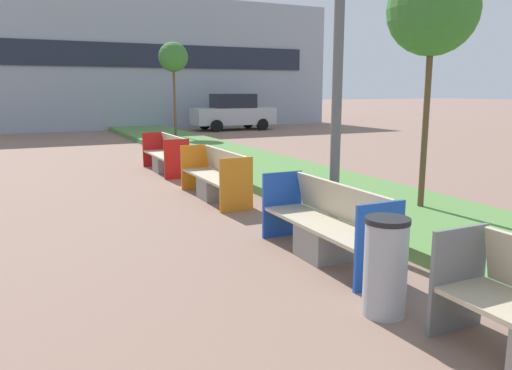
{
  "coord_description": "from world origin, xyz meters",
  "views": [
    {
      "loc": [
        -2.44,
        2.18,
        2.09
      ],
      "look_at": [
        0.9,
        9.18,
        0.6
      ],
      "focal_mm": 35.0,
      "sensor_mm": 36.0,
      "label": 1
    }
  ],
  "objects_px": {
    "bench_red_frame": "(166,158)",
    "bench_blue_frame": "(326,229)",
    "bench_orange_frame": "(216,180)",
    "sapling_tree_far": "(173,58)",
    "sapling_tree_near": "(433,11)",
    "litter_bin": "(385,267)",
    "parked_car_distant": "(233,112)"
  },
  "relations": [
    {
      "from": "bench_blue_frame",
      "to": "bench_orange_frame",
      "type": "bearing_deg",
      "value": 89.99
    },
    {
      "from": "sapling_tree_far",
      "to": "litter_bin",
      "type": "bearing_deg",
      "value": -100.01
    },
    {
      "from": "litter_bin",
      "to": "sapling_tree_near",
      "type": "xyz_separation_m",
      "value": [
        2.98,
        2.67,
        2.82
      ]
    },
    {
      "from": "bench_blue_frame",
      "to": "sapling_tree_near",
      "type": "relative_size",
      "value": 0.54
    },
    {
      "from": "bench_blue_frame",
      "to": "litter_bin",
      "type": "height_order",
      "value": "same"
    },
    {
      "from": "bench_orange_frame",
      "to": "sapling_tree_far",
      "type": "relative_size",
      "value": 0.56
    },
    {
      "from": "bench_blue_frame",
      "to": "sapling_tree_far",
      "type": "relative_size",
      "value": 0.55
    },
    {
      "from": "sapling_tree_near",
      "to": "sapling_tree_far",
      "type": "height_order",
      "value": "sapling_tree_near"
    },
    {
      "from": "bench_orange_frame",
      "to": "sapling_tree_near",
      "type": "distance_m",
      "value": 4.78
    },
    {
      "from": "bench_orange_frame",
      "to": "parked_car_distant",
      "type": "distance_m",
      "value": 16.67
    },
    {
      "from": "bench_red_frame",
      "to": "parked_car_distant",
      "type": "relative_size",
      "value": 0.52
    },
    {
      "from": "litter_bin",
      "to": "sapling_tree_far",
      "type": "xyz_separation_m",
      "value": [
        2.98,
        16.86,
        2.88
      ]
    },
    {
      "from": "sapling_tree_far",
      "to": "parked_car_distant",
      "type": "distance_m",
      "value": 6.17
    },
    {
      "from": "bench_blue_frame",
      "to": "bench_orange_frame",
      "type": "relative_size",
      "value": 0.97
    },
    {
      "from": "litter_bin",
      "to": "bench_blue_frame",
      "type": "bearing_deg",
      "value": 76.1
    },
    {
      "from": "bench_red_frame",
      "to": "sapling_tree_near",
      "type": "distance_m",
      "value": 7.41
    },
    {
      "from": "bench_red_frame",
      "to": "litter_bin",
      "type": "xyz_separation_m",
      "value": [
        -0.4,
        -8.97,
        0.1
      ]
    },
    {
      "from": "sapling_tree_near",
      "to": "sapling_tree_far",
      "type": "bearing_deg",
      "value": 90.0
    },
    {
      "from": "sapling_tree_near",
      "to": "parked_car_distant",
      "type": "relative_size",
      "value": 0.94
    },
    {
      "from": "litter_bin",
      "to": "parked_car_distant",
      "type": "relative_size",
      "value": 0.22
    },
    {
      "from": "litter_bin",
      "to": "bench_orange_frame",
      "type": "bearing_deg",
      "value": 85.84
    },
    {
      "from": "bench_red_frame",
      "to": "bench_blue_frame",
      "type": "bearing_deg",
      "value": -90.0
    },
    {
      "from": "litter_bin",
      "to": "sapling_tree_near",
      "type": "height_order",
      "value": "sapling_tree_near"
    },
    {
      "from": "bench_orange_frame",
      "to": "bench_red_frame",
      "type": "xyz_separation_m",
      "value": [
        -0.0,
        3.54,
        -0.0
      ]
    },
    {
      "from": "sapling_tree_far",
      "to": "bench_blue_frame",
      "type": "bearing_deg",
      "value": -99.6
    },
    {
      "from": "sapling_tree_near",
      "to": "sapling_tree_far",
      "type": "distance_m",
      "value": 14.2
    },
    {
      "from": "bench_red_frame",
      "to": "sapling_tree_far",
      "type": "distance_m",
      "value": 8.82
    },
    {
      "from": "bench_orange_frame",
      "to": "sapling_tree_far",
      "type": "distance_m",
      "value": 12.09
    },
    {
      "from": "litter_bin",
      "to": "parked_car_distant",
      "type": "bearing_deg",
      "value": 70.78
    },
    {
      "from": "bench_orange_frame",
      "to": "sapling_tree_near",
      "type": "relative_size",
      "value": 0.56
    },
    {
      "from": "litter_bin",
      "to": "bench_red_frame",
      "type": "bearing_deg",
      "value": 87.48
    },
    {
      "from": "bench_orange_frame",
      "to": "litter_bin",
      "type": "xyz_separation_m",
      "value": [
        -0.4,
        -5.44,
        0.1
      ]
    }
  ]
}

